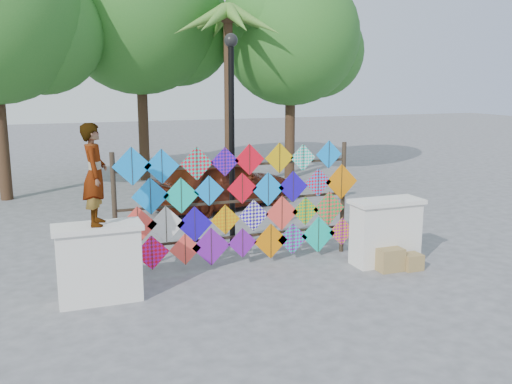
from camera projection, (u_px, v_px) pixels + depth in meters
ground at (252, 277)px, 10.42m from camera, size 80.00×80.00×0.00m
parapet_left at (99, 262)px, 9.17m from camera, size 1.40×0.65×1.28m
parapet_right at (386, 231)px, 11.05m from camera, size 1.40×0.65×1.28m
kite_rack at (241, 204)px, 10.87m from camera, size 4.91×0.24×2.39m
tree_mid at (142, 13)px, 19.45m from camera, size 6.30×5.60×8.61m
tree_east at (293, 37)px, 19.96m from camera, size 5.40×4.80×7.42m
palm_tree at (228, 33)px, 17.56m from camera, size 3.62×3.62×5.83m
vendor_woman at (95, 174)px, 8.89m from camera, size 0.48×0.65×1.61m
sedan at (221, 183)px, 15.80m from camera, size 4.52×3.00×1.43m
lamppost at (232, 121)px, 11.84m from camera, size 0.28×0.28×4.46m
cardboard_box_near at (388, 259)px, 10.76m from camera, size 0.48×0.43×0.43m
cardboard_box_far at (411, 262)px, 10.80m from camera, size 0.36×0.33×0.30m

